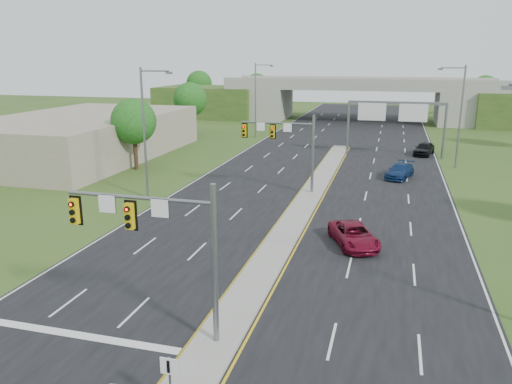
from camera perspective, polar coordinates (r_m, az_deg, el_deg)
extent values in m
plane|color=#2F4E1B|center=(22.18, -4.52, -16.89)|extent=(240.00, 240.00, 0.00)
cube|color=black|center=(54.32, 8.07, 2.49)|extent=(24.00, 160.00, 0.02)
cube|color=gray|center=(42.77, 5.95, -0.76)|extent=(2.00, 54.00, 0.16)
cube|color=gold|center=(42.98, 4.44, -0.75)|extent=(0.12, 54.00, 0.01)
cube|color=gold|center=(42.63, 7.47, -0.97)|extent=(0.12, 54.00, 0.01)
cube|color=silver|center=(56.96, -3.79, 3.21)|extent=(0.12, 160.00, 0.01)
cube|color=silver|center=(54.16, 20.54, 1.65)|extent=(0.12, 160.00, 0.01)
cube|color=silver|center=(24.18, -20.56, -14.90)|extent=(10.50, 0.50, 0.01)
cylinder|color=slate|center=(20.54, -4.73, -8.58)|extent=(0.24, 0.24, 7.00)
cylinder|color=slate|center=(20.93, -13.28, -0.63)|extent=(6.50, 0.16, 0.16)
cube|color=gold|center=(21.09, -14.25, -2.71)|extent=(0.35, 0.25, 1.10)
cube|color=gold|center=(22.46, -20.05, -2.08)|extent=(0.35, 0.25, 1.10)
cube|color=black|center=(21.20, -14.07, -2.60)|extent=(0.55, 0.04, 1.30)
cube|color=black|center=(22.57, -19.85, -1.98)|extent=(0.55, 0.04, 1.30)
sphere|color=#FF0C05|center=(20.88, -14.49, -1.90)|extent=(0.20, 0.20, 0.20)
sphere|color=#FF0C05|center=(22.26, -20.32, -1.31)|extent=(0.20, 0.20, 0.20)
cube|color=white|center=(21.65, -16.68, -1.31)|extent=(0.75, 0.04, 0.75)
cube|color=white|center=(20.50, -10.95, -1.85)|extent=(0.75, 0.04, 0.75)
cylinder|color=slate|center=(43.91, 6.51, 4.20)|extent=(0.24, 0.24, 7.00)
cylinder|color=slate|center=(44.10, 2.40, 7.88)|extent=(6.50, 0.16, 0.16)
cube|color=gold|center=(44.03, 1.90, 6.89)|extent=(0.35, 0.25, 1.10)
cube|color=gold|center=(44.70, -1.36, 7.02)|extent=(0.35, 0.25, 1.10)
cube|color=black|center=(44.16, 1.94, 6.92)|extent=(0.55, 0.04, 1.30)
cube|color=black|center=(44.83, -1.31, 7.05)|extent=(0.55, 0.04, 1.30)
sphere|color=#FF0C05|center=(43.86, 1.87, 7.32)|extent=(0.20, 0.20, 0.20)
sphere|color=#FF0C05|center=(44.53, -1.42, 7.44)|extent=(0.20, 0.20, 0.20)
cube|color=white|center=(44.39, 0.55, 7.49)|extent=(0.75, 0.04, 0.75)
cube|color=white|center=(43.84, 3.62, 7.36)|extent=(0.75, 0.04, 0.75)
cube|color=white|center=(17.64, -9.95, -19.03)|extent=(0.60, 0.04, 0.60)
cube|color=black|center=(17.62, -10.00, -19.08)|extent=(0.10, 0.02, 0.45)
cylinder|color=slate|center=(63.42, 10.47, 7.22)|extent=(0.28, 0.28, 6.60)
cylinder|color=slate|center=(63.47, 20.73, 6.50)|extent=(0.28, 0.28, 6.60)
cube|color=slate|center=(62.85, 15.81, 9.77)|extent=(11.50, 0.35, 0.35)
cube|color=#0D6119|center=(62.80, 13.11, 8.93)|extent=(3.20, 0.08, 2.00)
cube|color=#0D6119|center=(62.79, 17.54, 8.63)|extent=(3.20, 0.08, 2.00)
cube|color=silver|center=(62.75, 13.11, 8.93)|extent=(3.30, 0.03, 2.10)
cube|color=silver|center=(62.74, 17.54, 8.62)|extent=(3.30, 0.03, 2.10)
cube|color=gray|center=(100.82, 1.83, 10.13)|extent=(6.00, 12.00, 6.00)
cube|color=gray|center=(98.57, 21.67, 8.97)|extent=(6.00, 12.00, 6.00)
cube|color=#2F4E1B|center=(104.62, -5.21, 10.26)|extent=(20.00, 14.00, 6.00)
cube|color=gray|center=(97.98, 11.77, 11.79)|extent=(50.00, 12.00, 1.20)
cube|color=gray|center=(92.15, 11.55, 12.27)|extent=(50.00, 0.40, 0.90)
cube|color=gray|center=(103.72, 12.03, 12.53)|extent=(50.00, 0.40, 0.90)
cylinder|color=slate|center=(43.11, -12.65, 6.43)|extent=(0.20, 0.20, 11.00)
cylinder|color=slate|center=(42.09, -11.52, 13.41)|extent=(2.50, 0.12, 0.12)
cube|color=slate|center=(41.55, -9.92, 13.26)|extent=(0.50, 0.25, 0.18)
cylinder|color=slate|center=(75.61, -0.07, 10.38)|extent=(0.20, 0.20, 11.00)
cylinder|color=slate|center=(75.04, 0.88, 14.31)|extent=(2.50, 0.12, 0.12)
cube|color=slate|center=(74.74, 1.84, 14.19)|extent=(0.50, 0.25, 0.18)
cube|color=slate|center=(23.08, 26.88, 10.58)|extent=(0.50, 0.25, 0.18)
cylinder|color=slate|center=(58.37, 22.32, 7.86)|extent=(0.20, 0.20, 11.00)
cylinder|color=slate|center=(57.91, 21.59, 13.06)|extent=(2.50, 0.12, 0.12)
cube|color=slate|center=(57.81, 20.31, 13.03)|extent=(0.50, 0.25, 0.18)
cylinder|color=#382316|center=(55.41, -13.60, 4.56)|extent=(0.44, 0.44, 4.00)
sphere|color=#154A13|center=(54.94, -13.81, 7.84)|extent=(4.80, 4.80, 4.80)
cylinder|color=#382316|center=(79.39, -7.46, 8.03)|extent=(0.44, 0.44, 4.25)
sphere|color=#154A13|center=(79.05, -7.55, 10.47)|extent=(5.20, 5.20, 5.20)
cylinder|color=#382316|center=(120.58, -6.47, 10.50)|extent=(0.44, 0.44, 4.50)
sphere|color=#154A13|center=(120.35, -6.52, 12.21)|extent=(6.00, 6.00, 6.00)
cylinder|color=#382316|center=(116.14, 0.07, 10.36)|extent=(0.44, 0.44, 4.25)
sphere|color=#154A13|center=(115.91, 0.07, 12.03)|extent=(5.60, 5.60, 5.60)
cylinder|color=#382316|center=(113.38, 24.48, 8.91)|extent=(0.44, 0.44, 4.25)
sphere|color=#154A13|center=(113.15, 24.67, 10.62)|extent=(5.60, 5.60, 5.60)
cube|color=gray|center=(64.76, -19.32, 6.06)|extent=(18.00, 30.00, 5.00)
imported|color=maroon|center=(32.78, 11.12, -4.84)|extent=(4.05, 5.47, 1.38)
imported|color=#0D2551|center=(52.22, 16.11, 2.34)|extent=(3.23, 5.24, 1.42)
imported|color=black|center=(65.50, 18.67, 4.73)|extent=(3.04, 5.07, 1.62)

